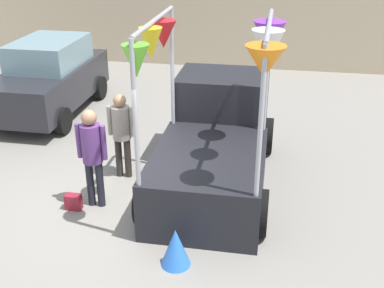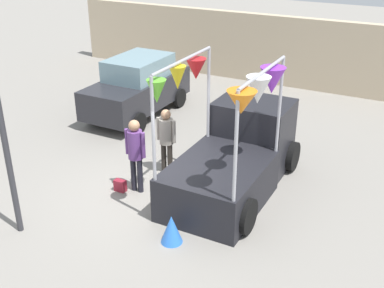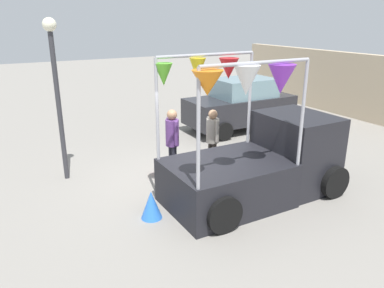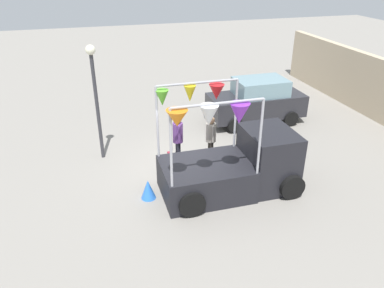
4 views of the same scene
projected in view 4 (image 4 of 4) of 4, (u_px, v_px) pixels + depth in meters
ground_plane at (182, 169)px, 12.60m from camera, size 60.00×60.00×0.00m
vendor_truck at (238, 163)px, 11.19m from camera, size 2.42×4.16×3.23m
parked_car at (257, 101)px, 15.83m from camera, size 1.88×4.00×1.88m
person_customer at (178, 135)px, 12.42m from camera, size 0.53×0.34×1.79m
person_vendor at (211, 135)px, 12.59m from camera, size 0.53×0.34×1.69m
handbag at (170, 157)px, 13.10m from camera, size 0.28×0.16×0.28m
street_lamp at (95, 87)px, 12.21m from camera, size 0.32×0.32×3.97m
folded_kite_bundle_azure at (148, 189)px, 10.98m from camera, size 0.61×0.61×0.60m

